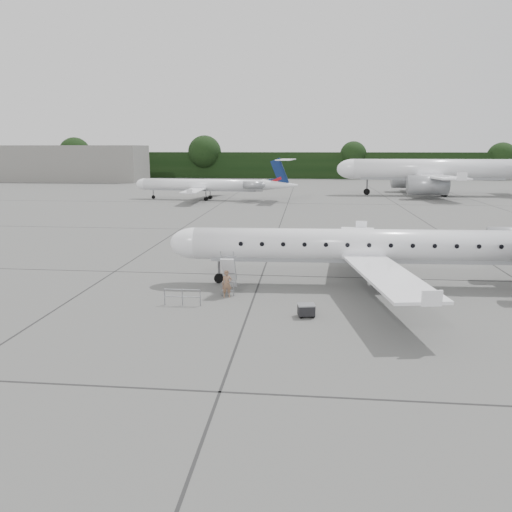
# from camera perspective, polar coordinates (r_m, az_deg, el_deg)

# --- Properties ---
(ground) EXTENTS (320.00, 320.00, 0.00)m
(ground) POSITION_cam_1_polar(r_m,az_deg,el_deg) (30.13, 12.52, -6.12)
(ground) COLOR #5D5D5B
(ground) RESTS_ON ground
(treeline) EXTENTS (260.00, 4.00, 8.00)m
(treeline) POSITION_cam_1_polar(r_m,az_deg,el_deg) (158.54, 7.23, 10.24)
(treeline) COLOR black
(treeline) RESTS_ON ground
(terminal_building) EXTENTS (40.00, 14.00, 10.00)m
(terminal_building) POSITION_cam_1_polar(r_m,az_deg,el_deg) (153.56, -20.11, 9.91)
(terminal_building) COLOR slate
(terminal_building) RESTS_ON ground
(main_regional_jet) EXTENTS (31.60, 23.36, 7.87)m
(main_regional_jet) POSITION_cam_1_polar(r_m,az_deg,el_deg) (34.70, 12.85, 2.98)
(main_regional_jet) COLOR white
(main_regional_jet) RESTS_ON ground
(airstair) EXTENTS (0.93, 2.11, 2.47)m
(airstair) POSITION_cam_1_polar(r_m,az_deg,el_deg) (32.85, -3.11, -2.06)
(airstair) COLOR white
(airstair) RESTS_ON ground
(passenger) EXTENTS (0.72, 0.55, 1.76)m
(passenger) POSITION_cam_1_polar(r_m,az_deg,el_deg) (31.80, -3.34, -3.20)
(passenger) COLOR brown
(passenger) RESTS_ON ground
(safety_railing) EXTENTS (2.20, 0.08, 1.00)m
(safety_railing) POSITION_cam_1_polar(r_m,az_deg,el_deg) (30.56, -8.42, -4.71)
(safety_railing) COLOR gray
(safety_railing) RESTS_ON ground
(baggage_cart) EXTENTS (1.03, 0.89, 0.79)m
(baggage_cart) POSITION_cam_1_polar(r_m,az_deg,el_deg) (28.44, 5.76, -6.16)
(baggage_cart) COLOR black
(baggage_cart) RESTS_ON ground
(bg_narrowbody) EXTENTS (40.33, 29.41, 14.28)m
(bg_narrowbody) POSITION_cam_1_polar(r_m,az_deg,el_deg) (106.31, 19.52, 10.39)
(bg_narrowbody) COLOR white
(bg_narrowbody) RESTS_ON ground
(bg_regional_left) EXTENTS (30.49, 23.25, 7.52)m
(bg_regional_left) POSITION_cam_1_polar(r_m,az_deg,el_deg) (92.34, -6.16, 8.73)
(bg_regional_left) COLOR white
(bg_regional_left) RESTS_ON ground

